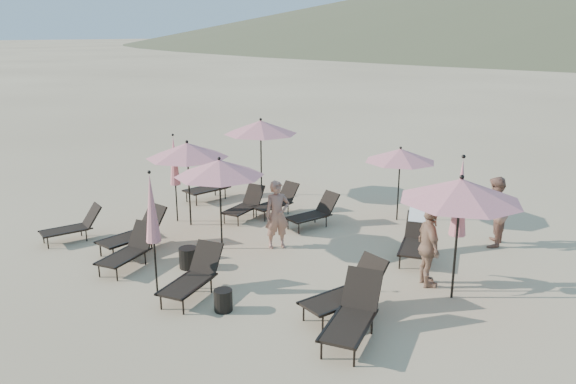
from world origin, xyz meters
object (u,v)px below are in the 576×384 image
Objects in this scene: lounger_6 at (213,185)px; beachgoer_a at (277,215)px; lounger_4 at (347,291)px; beachgoer_b at (494,212)px; lounger_1 at (135,232)px; umbrella_closed_1 at (460,198)px; umbrella_open_3 at (261,127)px; umbrella_open_2 at (461,190)px; lounger_10 at (417,236)px; beachgoer_c at (429,247)px; lounger_5 at (353,313)px; umbrella_open_4 at (400,155)px; lounger_2 at (129,250)px; umbrella_closed_0 at (152,209)px; lounger_9 at (314,212)px; umbrella_open_1 at (219,168)px; side_table_0 at (188,258)px; lounger_7 at (245,205)px; side_table_1 at (223,300)px; lounger_0 at (74,225)px; umbrella_closed_2 at (174,161)px; umbrella_open_0 at (187,150)px; lounger_8 at (277,201)px.

beachgoer_a reaches higher than lounger_6.
beachgoer_b is (1.04, 5.18, 0.41)m from lounger_4.
umbrella_closed_1 is (7.01, 2.40, 1.52)m from lounger_1.
umbrella_open_2 is at bearing -23.89° from umbrella_open_3.
lounger_1 is 7.63m from umbrella_open_2.
beachgoer_c is (0.85, -1.34, 0.35)m from lounger_10.
umbrella_open_4 is at bearing 95.67° from lounger_5.
umbrella_open_4 is at bearing 107.62° from lounger_10.
lounger_2 is 0.64× the size of umbrella_closed_0.
lounger_9 is at bearing -81.11° from beachgoer_b.
lounger_6 is at bearing -167.56° from lounger_9.
umbrella_open_1 reaches higher than side_table_0.
lounger_10 reaches higher than lounger_7.
side_table_1 is 4.31m from beachgoer_c.
lounger_0 is 5.62m from side_table_1.
lounger_0 is 3.62m from side_table_0.
lounger_2 is 3.48m from umbrella_closed_2.
umbrella_open_3 is 5.91× the size of side_table_1.
lounger_7 is at bearing 168.79° from umbrella_open_2.
lounger_4 is 6.94m from umbrella_closed_2.
lounger_1 is 0.69× the size of umbrella_open_3.
lounger_6 is 1.05× the size of beachgoer_b.
side_table_0 is (2.10, -2.07, -1.85)m from umbrella_open_0.
lounger_9 reaches higher than lounger_0.
umbrella_open_1 is 6.75m from beachgoer_b.
lounger_0 is 0.97× the size of lounger_2.
beachgoer_b is (-0.29, 3.34, -1.36)m from umbrella_open_2.
lounger_4 is at bearing -39.45° from umbrella_open_3.
beachgoer_b is (5.19, 4.16, -1.15)m from umbrella_open_1.
lounger_8 is 0.61× the size of umbrella_closed_0.
side_table_0 is at bearing 160.60° from lounger_5.
lounger_10 is at bearing 133.49° from umbrella_open_2.
lounger_9 is at bearing 9.00° from lounger_7.
lounger_4 is 0.72× the size of umbrella_closed_0.
lounger_9 is (-3.81, 4.41, -0.06)m from lounger_5.
beachgoer_b reaches higher than side_table_1.
umbrella_open_3 is 6.36m from side_table_0.
lounger_8 reaches higher than lounger_7.
umbrella_closed_1 reaches higher than lounger_2.
lounger_4 is at bearing 5.89° from lounger_1.
umbrella_closed_0 is 1.49× the size of beachgoer_c.
lounger_6 is at bearing -164.10° from umbrella_open_4.
beachgoer_b is at bearing 71.02° from lounger_5.
umbrella_open_2 is 8.44m from umbrella_open_3.
umbrella_open_3 is (-2.24, 4.23, 0.19)m from umbrella_open_1.
lounger_8 reaches higher than lounger_0.
umbrella_closed_0 reaches higher than lounger_10.
umbrella_closed_1 reaches higher than beachgoer_a.
umbrella_open_2 reaches higher than lounger_6.
umbrella_closed_2 is (-0.20, -3.46, -0.49)m from umbrella_open_3.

